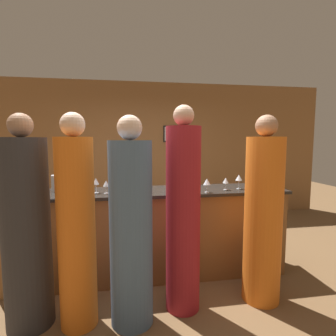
% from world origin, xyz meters
% --- Properties ---
extents(ground_plane, '(14.00, 14.00, 0.00)m').
position_xyz_m(ground_plane, '(0.00, 0.00, 0.00)').
color(ground_plane, brown).
extents(back_wall, '(8.00, 0.08, 2.80)m').
position_xyz_m(back_wall, '(0.00, 2.44, 1.40)').
color(back_wall, olive).
rests_on(back_wall, ground_plane).
extents(bar_counter, '(3.23, 0.64, 1.03)m').
position_xyz_m(bar_counter, '(0.00, 0.00, 0.52)').
color(bar_counter, brown).
rests_on(bar_counter, ground_plane).
extents(bartender, '(0.35, 0.35, 1.86)m').
position_xyz_m(bartender, '(0.56, 0.72, 0.86)').
color(bartender, '#4C6B93').
rests_on(bartender, ground_plane).
extents(guest_0, '(0.39, 0.39, 1.83)m').
position_xyz_m(guest_0, '(-1.12, -0.71, 0.85)').
color(guest_0, '#2D2D33').
rests_on(guest_0, ground_plane).
extents(guest_1, '(0.32, 0.32, 1.93)m').
position_xyz_m(guest_1, '(0.24, -0.69, 0.90)').
color(guest_1, maroon).
rests_on(guest_1, ground_plane).
extents(guest_2, '(0.37, 0.37, 1.85)m').
position_xyz_m(guest_2, '(1.05, -0.68, 0.86)').
color(guest_2, orange).
rests_on(guest_2, ground_plane).
extents(guest_3, '(0.32, 0.32, 1.84)m').
position_xyz_m(guest_3, '(-0.70, -0.77, 0.86)').
color(guest_3, orange).
rests_on(guest_3, ground_plane).
extents(guest_4, '(0.37, 0.37, 1.82)m').
position_xyz_m(guest_4, '(-0.24, -0.81, 0.84)').
color(guest_4, '#4C6B93').
rests_on(guest_4, ground_plane).
extents(wine_bottle_0, '(0.07, 0.07, 0.31)m').
position_xyz_m(wine_bottle_0, '(-0.31, 0.06, 1.15)').
color(wine_bottle_0, black).
rests_on(wine_bottle_0, bar_counter).
extents(ice_bucket, '(0.20, 0.20, 0.18)m').
position_xyz_m(ice_bucket, '(-1.04, 0.15, 1.12)').
color(ice_bucket, silver).
rests_on(ice_bucket, bar_counter).
extents(wine_glass_0, '(0.08, 0.08, 0.16)m').
position_xyz_m(wine_glass_0, '(0.62, -0.23, 1.15)').
color(wine_glass_0, silver).
rests_on(wine_glass_0, bar_counter).
extents(wine_glass_1, '(0.07, 0.07, 0.15)m').
position_xyz_m(wine_glass_1, '(1.23, -0.16, 1.14)').
color(wine_glass_1, silver).
rests_on(wine_glass_1, bar_counter).
extents(wine_glass_2, '(0.07, 0.07, 0.15)m').
position_xyz_m(wine_glass_2, '(0.88, -0.12, 1.14)').
color(wine_glass_2, silver).
rests_on(wine_glass_2, bar_counter).
extents(wine_glass_3, '(0.08, 0.08, 0.17)m').
position_xyz_m(wine_glass_3, '(-0.72, -0.24, 1.16)').
color(wine_glass_3, silver).
rests_on(wine_glass_3, bar_counter).
extents(wine_glass_4, '(0.08, 0.08, 0.17)m').
position_xyz_m(wine_glass_4, '(1.06, -0.09, 1.16)').
color(wine_glass_4, silver).
rests_on(wine_glass_4, bar_counter).
extents(wine_glass_5, '(0.07, 0.07, 0.17)m').
position_xyz_m(wine_glass_5, '(-0.61, -0.07, 1.15)').
color(wine_glass_5, silver).
rests_on(wine_glass_5, bar_counter).
extents(wine_glass_6, '(0.07, 0.07, 0.15)m').
position_xyz_m(wine_glass_6, '(-0.50, -0.11, 1.14)').
color(wine_glass_6, silver).
rests_on(wine_glass_6, bar_counter).
extents(wine_glass_7, '(0.07, 0.07, 0.15)m').
position_xyz_m(wine_glass_7, '(-0.05, -0.07, 1.14)').
color(wine_glass_7, silver).
rests_on(wine_glass_7, bar_counter).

